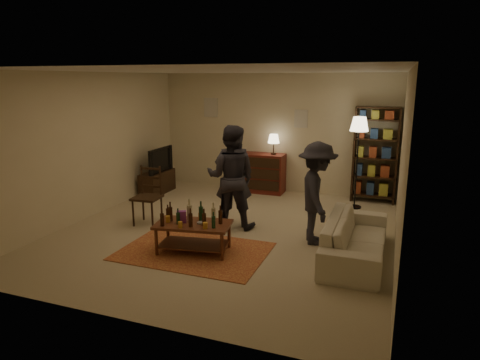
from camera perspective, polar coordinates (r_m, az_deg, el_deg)
The scene contains 13 objects.
floor at distance 7.48m, azimuth -1.78°, elevation -6.78°, with size 6.00×6.00×0.00m, color #C6B793.
room_shell at distance 10.07m, azimuth 1.11°, elevation 9.04°, with size 6.00×6.00×6.00m.
rug at distance 6.66m, azimuth -6.17°, elevation -9.42°, with size 2.20×1.50×0.01m, color maroon.
coffee_table at distance 6.52m, azimuth -6.33°, elevation -6.17°, with size 1.20×0.79×0.80m.
dining_chair at distance 7.89m, azimuth -12.11°, elevation -1.71°, with size 0.50×0.50×1.07m.
tv_stand at distance 9.98m, azimuth -10.98°, elevation 0.45°, with size 0.40×1.00×1.06m.
dresser at distance 9.87m, azimuth 3.07°, elevation 1.07°, with size 1.00×0.50×1.36m.
bookshelf at distance 9.42m, azimuth 17.57°, elevation 3.33°, with size 0.90×0.34×2.02m.
floor_lamp at distance 8.77m, azimuth 15.59°, elevation 6.35°, with size 0.36×0.36×1.85m.
sofa at distance 6.53m, azimuth 15.18°, elevation -7.48°, with size 2.08×0.81×0.61m, color beige.
person_left at distance 7.46m, azimuth -0.88°, elevation 0.26°, with size 0.64×0.42×1.77m, color #292830.
person_right at distance 7.44m, azimuth -1.20°, elevation 0.39°, with size 0.88×0.69×1.81m, color #27262D.
person_by_sofa at distance 6.82m, azimuth 10.21°, elevation -1.78°, with size 1.06×0.61×1.63m, color #24232A.
Camera 1 is at (2.65, -6.50, 2.58)m, focal length 32.00 mm.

